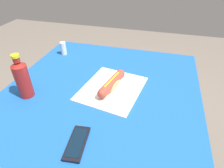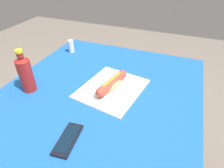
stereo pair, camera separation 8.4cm
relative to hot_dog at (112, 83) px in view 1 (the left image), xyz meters
The scene contains 6 objects.
dining_table 0.18m from the hot_dog, 146.03° to the left, with size 1.12×0.95×0.73m.
paper_wrapper 0.03m from the hot_dog, 90.00° to the left, with size 0.32×0.27×0.01m, color white.
hot_dog is the anchor object (origin of this frame).
cell_phone 0.35m from the hot_dog, behind, with size 0.15×0.08×0.01m.
soda_bottle 0.41m from the hot_dog, 112.16° to the left, with size 0.07×0.07×0.21m.
salt_shaker 0.50m from the hot_dog, 54.56° to the left, with size 0.04×0.04×0.08m, color silver.
Camera 1 is at (-0.66, -0.25, 1.29)m, focal length 30.43 mm.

